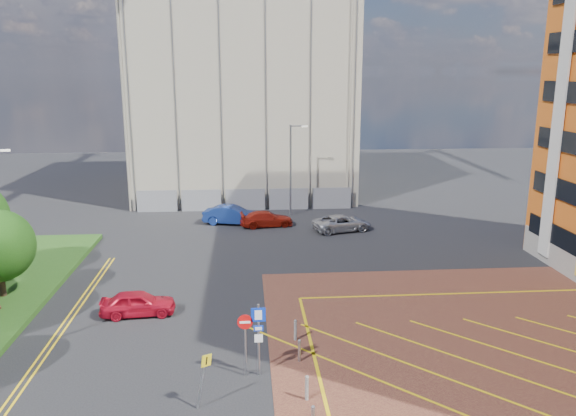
{
  "coord_description": "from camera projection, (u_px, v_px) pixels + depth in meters",
  "views": [
    {
      "loc": [
        0.1,
        -20.31,
        12.42
      ],
      "look_at": [
        1.92,
        3.66,
        6.57
      ],
      "focal_mm": 35.0,
      "sensor_mm": 36.0,
      "label": 1
    }
  ],
  "objects": [
    {
      "name": "car_blue_back",
      "position": [
        232.0,
        215.0,
        46.85
      ],
      "size": [
        4.99,
        2.68,
        1.56
      ],
      "primitive_type": "imported",
      "rotation": [
        0.0,
        0.0,
        1.34
      ],
      "color": "navy",
      "rests_on": "ground"
    },
    {
      "name": "car_silver_back",
      "position": [
        342.0,
        223.0,
        44.85
      ],
      "size": [
        5.08,
        3.29,
        1.3
      ],
      "primitive_type": "imported",
      "rotation": [
        0.0,
        0.0,
        1.83
      ],
      "color": "#A3A4AA",
      "rests_on": "ground"
    },
    {
      "name": "construction_fence",
      "position": [
        256.0,
        199.0,
        51.51
      ],
      "size": [
        21.6,
        0.06,
        2.0
      ],
      "primitive_type": "cube",
      "color": "gray",
      "rests_on": "ground"
    },
    {
      "name": "construction_building",
      "position": [
        243.0,
        86.0,
        58.76
      ],
      "size": [
        21.2,
        19.2,
        22.0
      ],
      "primitive_type": "cube",
      "color": "#B1A990",
      "rests_on": "ground"
    },
    {
      "name": "ground",
      "position": [
        247.0,
        388.0,
        22.61
      ],
      "size": [
        140.0,
        140.0,
        0.0
      ],
      "primitive_type": "plane",
      "color": "black",
      "rests_on": "ground"
    },
    {
      "name": "bollard_row",
      "position": [
        309.0,
        399.0,
        21.05
      ],
      "size": [
        0.14,
        11.14,
        0.9
      ],
      "color": "#9EA0A8",
      "rests_on": "forecourt"
    },
    {
      "name": "lamp_back",
      "position": [
        291.0,
        167.0,
        49.0
      ],
      "size": [
        1.53,
        0.16,
        8.0
      ],
      "color": "#9EA0A8",
      "rests_on": "ground"
    },
    {
      "name": "sign_cluster",
      "position": [
        254.0,
        333.0,
        23.12
      ],
      "size": [
        1.17,
        0.12,
        3.2
      ],
      "color": "#9EA0A8",
      "rests_on": "ground"
    },
    {
      "name": "car_red_left",
      "position": [
        138.0,
        303.0,
        29.31
      ],
      "size": [
        3.96,
        1.86,
        1.31
      ],
      "primitive_type": "imported",
      "rotation": [
        0.0,
        0.0,
        1.65
      ],
      "color": "red",
      "rests_on": "ground"
    },
    {
      "name": "car_red_back",
      "position": [
        266.0,
        219.0,
        46.19
      ],
      "size": [
        4.6,
        2.44,
        1.27
      ],
      "primitive_type": "imported",
      "rotation": [
        0.0,
        0.0,
        1.73
      ],
      "color": "maroon",
      "rests_on": "ground"
    },
    {
      "name": "warning_sign",
      "position": [
        203.0,
        374.0,
        20.94
      ],
      "size": [
        0.65,
        0.4,
        2.25
      ],
      "color": "#9EA0A8",
      "rests_on": "ground"
    }
  ]
}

